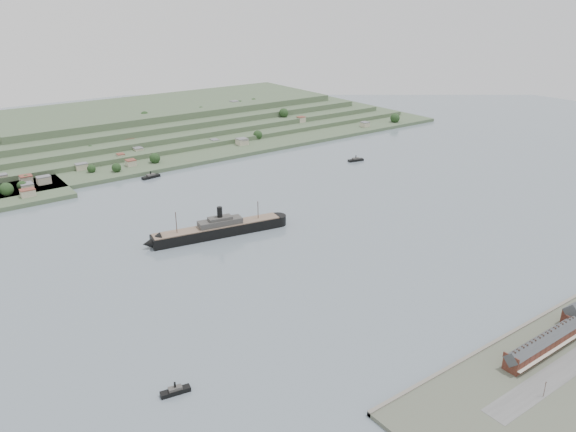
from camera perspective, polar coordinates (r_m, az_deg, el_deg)
ground at (r=413.76m, az=4.91°, el=-2.43°), size 1400.00×1400.00×0.00m
terrace_row at (r=311.78m, az=24.47°, el=-11.76°), size 55.60×9.80×11.07m
gabled_building at (r=342.29m, az=27.15°, el=-8.89°), size 10.40×10.18×14.09m
far_peninsula at (r=747.66m, az=-13.63°, el=8.99°), size 760.00×309.00×30.00m
steamship at (r=419.94m, az=-7.49°, el=-1.43°), size 111.38×31.25×26.86m
tugboat at (r=270.15m, az=-11.37°, el=-17.02°), size 14.11×6.04×6.16m
ferry_west at (r=566.75m, az=-13.75°, el=3.93°), size 18.94×7.73×6.90m
ferry_east at (r=611.67m, az=6.90°, el=5.69°), size 18.19×8.47×6.58m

